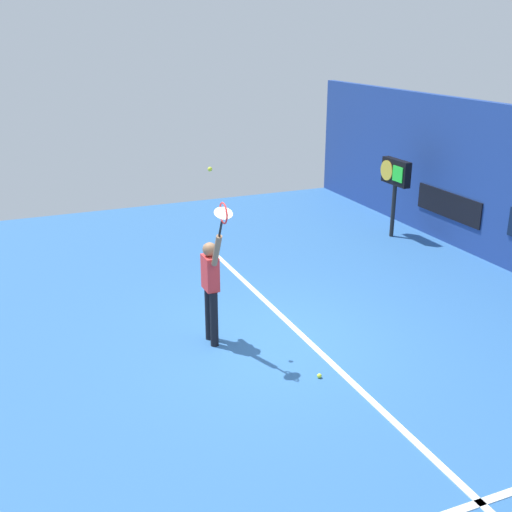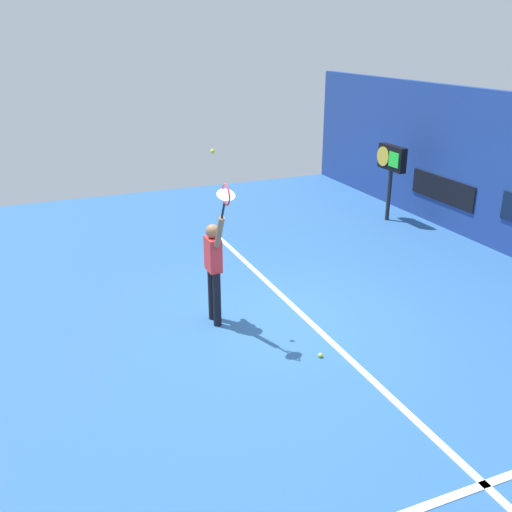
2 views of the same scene
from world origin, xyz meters
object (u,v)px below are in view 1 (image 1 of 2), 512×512
Objects in this scene: tennis_racket at (223,215)px; tennis_ball at (210,169)px; tennis_player at (211,284)px; spare_ball at (319,376)px; scoreboard_clock at (395,176)px.

tennis_ball is at bearing 178.82° from tennis_racket.
spare_ball is at bearing 32.79° from tennis_player.
tennis_ball is (0.07, 0.01, 1.83)m from tennis_player.
tennis_player is 6.87m from scoreboard_clock.
tennis_ball reaches higher than scoreboard_clock.
tennis_ball is 3.39m from spare_ball.
tennis_player reaches higher than scoreboard_clock.
tennis_racket is (0.63, -0.00, 1.29)m from tennis_player.
tennis_racket reaches higher than spare_ball.
spare_ball is at bearing -42.51° from scoreboard_clock.
tennis_player is 3.16× the size of tennis_racket.
tennis_ball reaches higher than tennis_player.
tennis_player is at bearing 179.62° from tennis_racket.
spare_ball is at bearing 46.36° from tennis_racket.
spare_ball is (1.58, 1.06, -2.80)m from tennis_ball.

